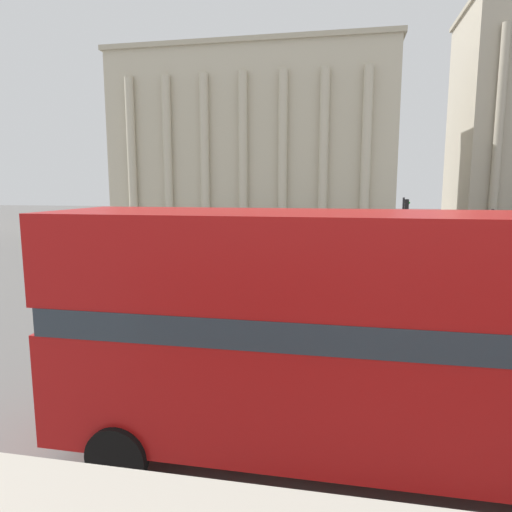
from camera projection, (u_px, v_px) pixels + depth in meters
The scene contains 9 objects.
double_decker_bus at pixel (389, 333), 7.27m from camera, with size 11.11×2.68×4.30m.
plaza_building_left at pixel (258, 144), 53.17m from camera, with size 30.53×16.73×19.12m.
traffic_light_mid at pixel (492, 240), 19.15m from camera, with size 0.42×0.24×3.77m.
traffic_light_far at pixel (404, 222), 26.11m from camera, with size 0.42×0.24×4.08m.
car_navy at pixel (379, 259), 25.22m from camera, with size 4.20×1.93×1.35m.
pedestrian_black at pixel (229, 250), 26.37m from camera, with size 0.32×0.32×1.81m.
pedestrian_blue at pixel (321, 235), 35.55m from camera, with size 0.32×0.32×1.65m.
pedestrian_red at pixel (482, 242), 30.41m from camera, with size 0.32×0.32×1.82m.
pedestrian_yellow at pixel (285, 302), 15.07m from camera, with size 0.32×0.32×1.61m.
Camera 1 is at (-1.04, -1.95, 4.70)m, focal length 32.00 mm.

